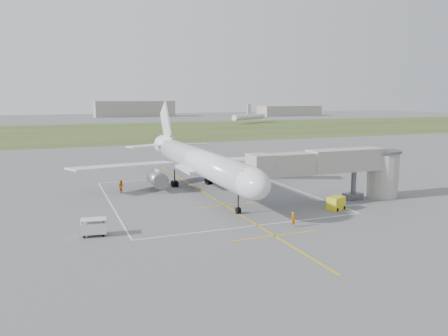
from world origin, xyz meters
name	(u,v)px	position (x,y,z in m)	size (l,w,h in m)	color
ground	(201,191)	(0.00, 0.00, 0.00)	(700.00, 700.00, 0.00)	#5C5C5E
grass_strip	(104,131)	(0.00, 130.00, 0.01)	(700.00, 120.00, 0.02)	#38481F
apron_markings	(214,199)	(0.00, -5.82, 0.01)	(28.20, 60.00, 0.01)	#C8A00B
airliner	(199,162)	(0.00, 0.75, 4.39)	(38.93, 46.75, 13.52)	silver
jet_bridge	(341,167)	(15.72, -13.50, 4.74)	(23.40, 5.00, 7.20)	#9B958C
gpu_unit	(336,203)	(12.40, -17.33, 0.82)	(2.60, 2.20, 1.67)	gold
baggage_cart	(94,227)	(-17.38, -17.09, 0.92)	(2.77, 1.89, 1.80)	silver
ramp_worker_nose	(293,220)	(3.37, -21.99, 0.85)	(0.62, 0.41, 1.70)	orange
ramp_worker_wing	(121,187)	(-11.58, 2.88, 0.97)	(0.94, 0.73, 1.94)	orange
distant_hangars	(57,111)	(-16.15, 265.19, 5.17)	(345.00, 49.00, 12.00)	gray
distant_aircraft	(86,119)	(-4.44, 168.00, 3.59)	(197.30, 32.03, 8.85)	silver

